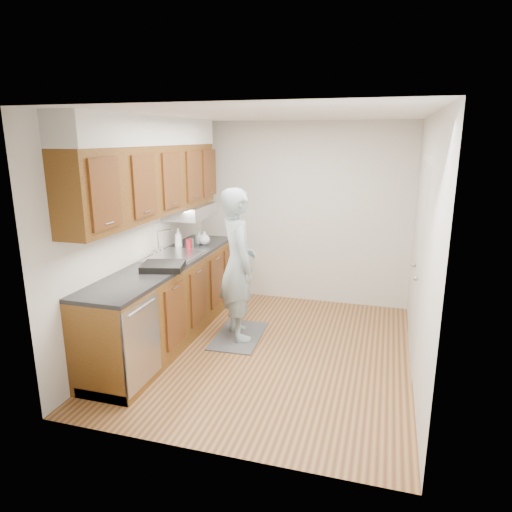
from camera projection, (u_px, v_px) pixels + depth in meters
The scene contains 16 objects.
floor at pixel (269, 351), 5.04m from camera, with size 3.50×3.50×0.00m, color #A06E3C.
ceiling at pixel (271, 114), 4.40m from camera, with size 3.50×3.50×0.00m, color white.
wall_left at pixel (141, 232), 5.12m from camera, with size 0.02×3.50×2.50m, color silver.
wall_right at pixel (423, 250), 4.31m from camera, with size 0.02×3.50×2.50m, color silver.
wall_back at pixel (301, 214), 6.34m from camera, with size 3.00×0.02×2.50m, color silver.
counter at pixel (168, 299), 5.23m from camera, with size 0.64×2.80×1.30m.
upper_cabinets at pixel (153, 169), 4.94m from camera, with size 0.47×2.80×1.21m.
closet_door at pixel (418, 265), 4.65m from camera, with size 0.02×1.22×2.05m, color silver.
floor_mat at pixel (239, 336), 5.39m from camera, with size 0.53×0.89×0.02m, color #5D5D5F.
person at pixel (238, 255), 5.14m from camera, with size 0.70×0.46×1.97m, color #8CA3AB.
soap_bottle_a at pixel (178, 238), 5.67m from camera, with size 0.10×0.10×0.25m, color silver.
soap_bottle_b at pixel (199, 237), 5.93m from camera, with size 0.08×0.08×0.18m, color silver.
soap_bottle_c at pixel (204, 237), 5.88m from camera, with size 0.14×0.14×0.18m, color silver.
soda_can at pixel (189, 244), 5.61m from camera, with size 0.07×0.07×0.13m, color #AE1D2F.
steel_can at pixel (191, 244), 5.65m from camera, with size 0.07×0.07×0.13m, color #A5A5AA.
dish_rack at pixel (163, 266), 4.78m from camera, with size 0.42×0.36×0.07m, color black.
Camera 1 is at (1.15, -4.46, 2.29)m, focal length 32.00 mm.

